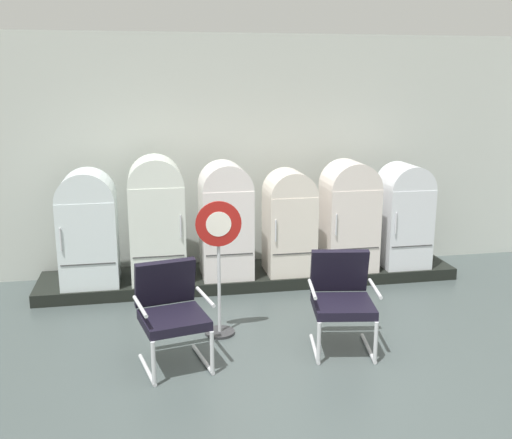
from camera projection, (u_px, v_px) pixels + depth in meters
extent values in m
cube|color=#3E4848|center=(313.00, 399.00, 5.12)|extent=(12.00, 10.00, 0.05)
cube|color=beige|center=(242.00, 155.00, 8.22)|extent=(11.76, 0.12, 3.27)
cube|color=#47443F|center=(242.00, 60.00, 7.91)|extent=(11.76, 0.07, 0.06)
cube|color=black|center=(251.00, 276.00, 7.98)|extent=(5.54, 0.95, 0.15)
cube|color=white|center=(89.00, 241.00, 7.35)|extent=(0.70, 0.65, 1.09)
cylinder|color=white|center=(86.00, 199.00, 7.22)|extent=(0.70, 0.63, 0.70)
cube|color=#383838|center=(88.00, 264.00, 7.09)|extent=(0.64, 0.01, 0.01)
cylinder|color=silver|center=(61.00, 240.00, 6.95)|extent=(0.02, 0.02, 0.28)
cube|color=white|center=(157.00, 232.00, 7.50)|extent=(0.68, 0.68, 1.24)
cylinder|color=white|center=(155.00, 184.00, 7.36)|extent=(0.68, 0.67, 0.68)
cube|color=#383838|center=(159.00, 257.00, 7.23)|extent=(0.63, 0.01, 0.01)
cylinder|color=silver|center=(181.00, 226.00, 7.18)|extent=(0.02, 0.02, 0.28)
cube|color=white|center=(226.00, 232.00, 7.66)|extent=(0.64, 0.65, 1.17)
cylinder|color=white|center=(225.00, 188.00, 7.52)|extent=(0.64, 0.64, 0.64)
cube|color=#383838|center=(230.00, 255.00, 7.39)|extent=(0.59, 0.01, 0.01)
cylinder|color=silver|center=(208.00, 229.00, 7.25)|extent=(0.02, 0.02, 0.28)
cube|color=silver|center=(289.00, 233.00, 7.80)|extent=(0.62, 0.60, 1.06)
cylinder|color=silver|center=(290.00, 194.00, 7.67)|extent=(0.62, 0.59, 0.62)
cube|color=#383838|center=(295.00, 254.00, 7.55)|extent=(0.57, 0.01, 0.01)
cylinder|color=silver|center=(276.00, 231.00, 7.42)|extent=(0.02, 0.02, 0.28)
cube|color=silver|center=(348.00, 228.00, 7.95)|extent=(0.69, 0.62, 1.12)
cylinder|color=silver|center=(350.00, 187.00, 7.81)|extent=(0.69, 0.61, 0.69)
cube|color=#383838|center=(356.00, 249.00, 7.70)|extent=(0.63, 0.01, 0.01)
cylinder|color=silver|center=(336.00, 225.00, 7.56)|extent=(0.02, 0.02, 0.28)
cube|color=white|center=(403.00, 226.00, 8.10)|extent=(0.63, 0.63, 1.09)
cylinder|color=white|center=(405.00, 187.00, 7.97)|extent=(0.63, 0.61, 0.63)
cube|color=#383838|center=(412.00, 246.00, 7.84)|extent=(0.58, 0.01, 0.01)
cylinder|color=silver|center=(396.00, 223.00, 7.71)|extent=(0.02, 0.02, 0.28)
cylinder|color=silver|center=(147.00, 370.00, 5.53)|extent=(0.17, 0.62, 0.04)
cylinder|color=silver|center=(154.00, 363.00, 5.23)|extent=(0.05, 0.05, 0.41)
cylinder|color=silver|center=(203.00, 359.00, 5.74)|extent=(0.17, 0.62, 0.04)
cylinder|color=silver|center=(212.00, 352.00, 5.43)|extent=(0.05, 0.05, 0.41)
cube|color=black|center=(174.00, 320.00, 5.53)|extent=(0.69, 0.68, 0.09)
cube|color=black|center=(165.00, 282.00, 5.73)|extent=(0.61, 0.28, 0.47)
cylinder|color=silver|center=(140.00, 306.00, 5.37)|extent=(0.14, 0.51, 0.04)
cylinder|color=silver|center=(205.00, 297.00, 5.60)|extent=(0.14, 0.51, 0.04)
cylinder|color=silver|center=(315.00, 349.00, 5.96)|extent=(0.14, 0.62, 0.04)
cylinder|color=silver|center=(319.00, 343.00, 5.63)|extent=(0.05, 0.05, 0.41)
cylinder|color=silver|center=(368.00, 348.00, 5.97)|extent=(0.14, 0.62, 0.04)
cylinder|color=silver|center=(376.00, 342.00, 5.64)|extent=(0.05, 0.05, 0.41)
cube|color=black|center=(343.00, 306.00, 5.86)|extent=(0.67, 0.65, 0.09)
cube|color=black|center=(339.00, 270.00, 6.08)|extent=(0.61, 0.26, 0.47)
cylinder|color=silver|center=(312.00, 289.00, 5.81)|extent=(0.12, 0.51, 0.04)
cylinder|color=silver|center=(375.00, 288.00, 5.82)|extent=(0.12, 0.51, 0.04)
cylinder|color=#2D2D30|center=(220.00, 332.00, 6.36)|extent=(0.32, 0.32, 0.03)
cylinder|color=silver|center=(219.00, 278.00, 6.21)|extent=(0.04, 0.04, 1.20)
cylinder|color=#A11A16|center=(218.00, 224.00, 6.04)|extent=(0.48, 0.02, 0.48)
cylinder|color=white|center=(219.00, 224.00, 6.03)|extent=(0.26, 0.00, 0.26)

